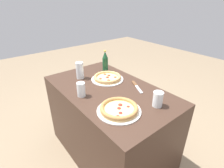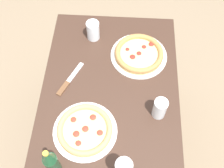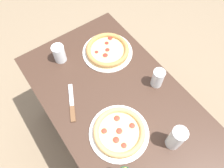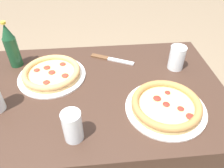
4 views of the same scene
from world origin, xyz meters
TOP-DOWN VIEW (x-y plane):
  - table at (0.00, 0.00)m, footprint 1.17×0.69m
  - pizza_pepperoni at (-0.15, 0.10)m, footprint 0.30×0.30m
  - pizza_margherita at (0.30, -0.14)m, footprint 0.31×0.31m
  - glass_red_wine at (-0.04, -0.24)m, footprint 0.06×0.06m
  - glass_iced_tea at (0.42, 0.12)m, footprint 0.07×0.07m
  - beer_bottle at (-0.33, 0.21)m, footprint 0.06×0.06m
  - knife at (0.12, 0.21)m, footprint 0.21×0.12m

SIDE VIEW (x-z plane):
  - table at x=0.00m, z-range 0.00..0.74m
  - knife at x=0.12m, z-range 0.74..0.75m
  - pizza_pepperoni at x=-0.15m, z-range 0.74..0.78m
  - pizza_margherita at x=0.30m, z-range 0.74..0.79m
  - glass_iced_tea at x=0.42m, z-range 0.74..0.85m
  - glass_red_wine at x=-0.04m, z-range 0.74..0.86m
  - beer_bottle at x=-0.33m, z-range 0.74..0.96m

